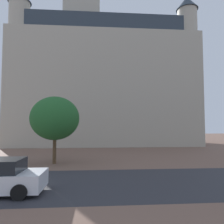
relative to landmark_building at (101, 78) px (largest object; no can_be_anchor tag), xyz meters
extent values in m
plane|color=brown|center=(-0.21, -22.37, -10.68)|extent=(120.00, 120.00, 0.00)
cube|color=#2D2D33|center=(-0.21, -22.79, -10.68)|extent=(120.00, 6.27, 0.00)
cube|color=#B2A893|center=(0.55, 0.22, -2.47)|extent=(27.34, 12.27, 16.42)
cube|color=#2D3842|center=(0.55, 0.22, 6.94)|extent=(25.15, 11.29, 2.40)
cube|color=#B2A893|center=(-3.15, 0.22, 5.83)|extent=(5.63, 5.63, 33.02)
cylinder|color=#B2A893|center=(-11.62, -4.42, -0.56)|extent=(2.80, 2.80, 20.25)
cylinder|color=#B2A893|center=(12.72, -4.42, -0.55)|extent=(2.80, 2.80, 20.25)
cone|color=#2D3842|center=(12.72, -4.42, 10.57)|extent=(3.20, 3.20, 2.00)
cylinder|color=black|center=(-3.89, -23.26, -10.36)|extent=(0.64, 0.22, 0.64)
cylinder|color=black|center=(-3.89, -25.07, -10.36)|extent=(0.64, 0.22, 0.64)
cylinder|color=#4C3823|center=(-4.06, -17.04, -9.67)|extent=(0.27, 0.27, 2.01)
ellipsoid|color=#235B28|center=(-4.06, -17.04, -7.14)|extent=(3.81, 3.81, 3.43)
camera|label=1|loc=(-0.86, -33.88, -7.68)|focal=33.68mm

